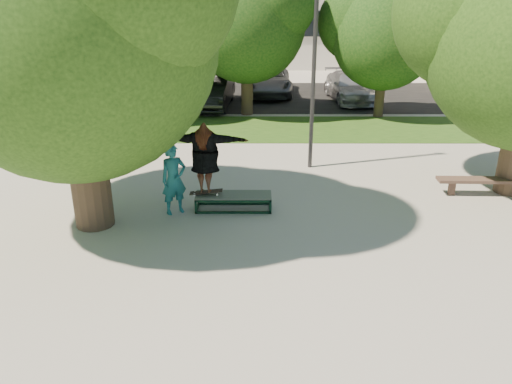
{
  "coord_description": "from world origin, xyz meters",
  "views": [
    {
      "loc": [
        -0.58,
        -9.12,
        4.83
      ],
      "look_at": [
        -0.6,
        0.6,
        0.95
      ],
      "focal_mm": 35.0,
      "sensor_mm": 36.0,
      "label": 1
    }
  ],
  "objects_px": {
    "car_silver_b": "(350,87)",
    "car_grey": "(268,81)",
    "tree_left": "(65,16)",
    "grind_box": "(234,202)",
    "car_silver_a": "(138,88)",
    "bench": "(495,181)",
    "car_dark": "(211,89)",
    "lamppost": "(314,59)",
    "bystander": "(174,179)"
  },
  "relations": [
    {
      "from": "bench",
      "to": "bystander",
      "type": "bearing_deg",
      "value": -170.5
    },
    {
      "from": "tree_left",
      "to": "car_silver_a",
      "type": "xyz_separation_m",
      "value": [
        -2.01,
        13.75,
        -3.79
      ]
    },
    {
      "from": "lamppost",
      "to": "bench",
      "type": "height_order",
      "value": "lamppost"
    },
    {
      "from": "bench",
      "to": "car_silver_b",
      "type": "xyz_separation_m",
      "value": [
        -1.59,
        12.15,
        0.3
      ]
    },
    {
      "from": "lamppost",
      "to": "car_dark",
      "type": "xyz_separation_m",
      "value": [
        -3.68,
        8.5,
        -2.33
      ]
    },
    {
      "from": "car_dark",
      "to": "car_silver_b",
      "type": "relative_size",
      "value": 1.08
    },
    {
      "from": "grind_box",
      "to": "car_grey",
      "type": "relative_size",
      "value": 0.36
    },
    {
      "from": "lamppost",
      "to": "grind_box",
      "type": "height_order",
      "value": "lamppost"
    },
    {
      "from": "car_silver_a",
      "to": "car_dark",
      "type": "bearing_deg",
      "value": -30.55
    },
    {
      "from": "lamppost",
      "to": "car_silver_b",
      "type": "xyz_separation_m",
      "value": [
        2.9,
        9.92,
        -2.48
      ]
    },
    {
      "from": "tree_left",
      "to": "bench",
      "type": "height_order",
      "value": "tree_left"
    },
    {
      "from": "car_silver_a",
      "to": "car_grey",
      "type": "xyz_separation_m",
      "value": [
        6.28,
        1.65,
        0.06
      ]
    },
    {
      "from": "bench",
      "to": "grind_box",
      "type": "bearing_deg",
      "value": -170.64
    },
    {
      "from": "lamppost",
      "to": "car_grey",
      "type": "distance_m",
      "value": 11.8
    },
    {
      "from": "lamppost",
      "to": "bench",
      "type": "relative_size",
      "value": 2.09
    },
    {
      "from": "bench",
      "to": "tree_left",
      "type": "bearing_deg",
      "value": -168.67
    },
    {
      "from": "bystander",
      "to": "grind_box",
      "type": "bearing_deg",
      "value": -23.26
    },
    {
      "from": "tree_left",
      "to": "lamppost",
      "type": "bearing_deg",
      "value": 36.42
    },
    {
      "from": "car_dark",
      "to": "car_grey",
      "type": "distance_m",
      "value": 4.01
    },
    {
      "from": "bystander",
      "to": "car_dark",
      "type": "height_order",
      "value": "bystander"
    },
    {
      "from": "tree_left",
      "to": "car_silver_b",
      "type": "relative_size",
      "value": 1.54
    },
    {
      "from": "bench",
      "to": "car_grey",
      "type": "bearing_deg",
      "value": 113.47
    },
    {
      "from": "tree_left",
      "to": "car_dark",
      "type": "relative_size",
      "value": 1.43
    },
    {
      "from": "grind_box",
      "to": "car_silver_a",
      "type": "height_order",
      "value": "car_silver_a"
    },
    {
      "from": "car_grey",
      "to": "tree_left",
      "type": "bearing_deg",
      "value": -105.22
    },
    {
      "from": "lamppost",
      "to": "bystander",
      "type": "distance_m",
      "value": 5.36
    },
    {
      "from": "grind_box",
      "to": "car_dark",
      "type": "relative_size",
      "value": 0.36
    },
    {
      "from": "tree_left",
      "to": "grind_box",
      "type": "xyz_separation_m",
      "value": [
        3.15,
        0.77,
        -4.23
      ]
    },
    {
      "from": "car_dark",
      "to": "car_grey",
      "type": "height_order",
      "value": "car_dark"
    },
    {
      "from": "bench",
      "to": "car_silver_b",
      "type": "distance_m",
      "value": 12.26
    },
    {
      "from": "bystander",
      "to": "car_silver_a",
      "type": "height_order",
      "value": "bystander"
    },
    {
      "from": "car_grey",
      "to": "car_silver_b",
      "type": "xyz_separation_m",
      "value": [
        3.92,
        -1.58,
        -0.02
      ]
    },
    {
      "from": "bystander",
      "to": "car_grey",
      "type": "height_order",
      "value": "bystander"
    },
    {
      "from": "bystander",
      "to": "car_silver_a",
      "type": "xyz_separation_m",
      "value": [
        -3.8,
        13.19,
        -0.2
      ]
    },
    {
      "from": "bystander",
      "to": "car_grey",
      "type": "relative_size",
      "value": 0.34
    },
    {
      "from": "car_silver_b",
      "to": "car_grey",
      "type": "bearing_deg",
      "value": 153.31
    },
    {
      "from": "lamppost",
      "to": "grind_box",
      "type": "xyz_separation_m",
      "value": [
        -2.14,
        -3.13,
        -2.96
      ]
    },
    {
      "from": "car_silver_a",
      "to": "car_grey",
      "type": "height_order",
      "value": "car_grey"
    },
    {
      "from": "grind_box",
      "to": "car_dark",
      "type": "distance_m",
      "value": 11.75
    },
    {
      "from": "bench",
      "to": "car_dark",
      "type": "xyz_separation_m",
      "value": [
        -8.17,
        10.73,
        0.45
      ]
    },
    {
      "from": "bystander",
      "to": "car_silver_a",
      "type": "distance_m",
      "value": 13.72
    },
    {
      "from": "bench",
      "to": "car_grey",
      "type": "xyz_separation_m",
      "value": [
        -5.51,
        13.73,
        0.32
      ]
    },
    {
      "from": "tree_left",
      "to": "car_silver_b",
      "type": "distance_m",
      "value": 16.5
    },
    {
      "from": "tree_left",
      "to": "car_dark",
      "type": "bearing_deg",
      "value": 82.59
    },
    {
      "from": "car_grey",
      "to": "lamppost",
      "type": "bearing_deg",
      "value": -84.66
    },
    {
      "from": "tree_left",
      "to": "car_grey",
      "type": "height_order",
      "value": "tree_left"
    },
    {
      "from": "grind_box",
      "to": "car_dark",
      "type": "height_order",
      "value": "car_dark"
    },
    {
      "from": "bystander",
      "to": "bench",
      "type": "distance_m",
      "value": 8.08
    },
    {
      "from": "lamppost",
      "to": "bench",
      "type": "xyz_separation_m",
      "value": [
        4.49,
        -2.23,
        -2.78
      ]
    },
    {
      "from": "bench",
      "to": "car_silver_a",
      "type": "distance_m",
      "value": 16.88
    }
  ]
}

